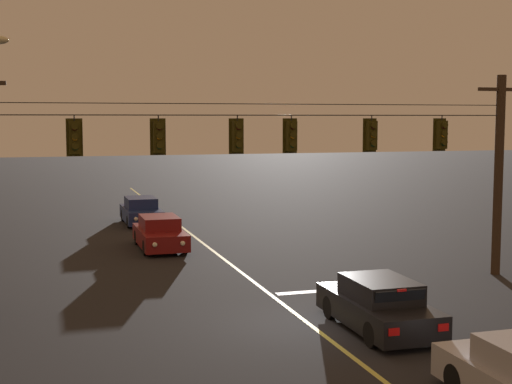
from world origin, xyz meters
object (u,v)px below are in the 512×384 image
Objects in this scene: traffic_light_centre at (238,136)px; car_oncoming_trailing at (141,211)px; traffic_light_leftmost at (75,137)px; car_oncoming_lead at (160,234)px; car_waiting_near_lane at (378,306)px; traffic_light_far_right at (442,135)px; traffic_light_right_inner at (291,136)px; traffic_light_rightmost at (372,135)px; traffic_light_left_inner at (159,137)px.

car_oncoming_trailing is at bearing 93.23° from traffic_light_centre.
traffic_light_leftmost is 0.28× the size of car_oncoming_lead.
car_waiting_near_lane is at bearing -75.12° from car_oncoming_lead.
traffic_light_far_right is 0.28× the size of car_waiting_near_lane.
traffic_light_centre is 1.00× the size of traffic_light_far_right.
traffic_light_leftmost is 0.28× the size of car_oncoming_trailing.
traffic_light_right_inner is 9.98m from car_oncoming_lead.
car_waiting_near_lane is at bearing -112.98° from traffic_light_rightmost.
car_waiting_near_lane is 0.98× the size of car_oncoming_trailing.
traffic_light_far_right is 18.56m from car_oncoming_trailing.
traffic_light_centre is 9.61m from car_oncoming_lead.
traffic_light_leftmost is 17.17m from car_oncoming_trailing.
traffic_light_right_inner is 1.00× the size of traffic_light_rightmost.
traffic_light_far_right is 0.28× the size of car_oncoming_lead.
traffic_light_left_inner is at bearing 134.46° from car_waiting_near_lane.
traffic_light_far_right reaches higher than car_oncoming_trailing.
traffic_light_right_inner is at bearing 0.00° from traffic_light_leftmost.
traffic_light_leftmost is 10.28m from car_oncoming_lead.
traffic_light_centre is 0.28× the size of car_oncoming_lead.
traffic_light_left_inner reaches higher than car_waiting_near_lane.
traffic_light_rightmost and traffic_light_far_right have the same top height.
traffic_light_centre is at bearing 180.00° from traffic_light_far_right.
traffic_light_left_inner and traffic_light_centre have the same top height.
traffic_light_centre is at bearing 0.00° from traffic_light_left_inner.
traffic_light_left_inner is at bearing 180.00° from traffic_light_far_right.
traffic_light_right_inner is at bearing 97.64° from car_waiting_near_lane.
car_oncoming_trailing is (-5.50, 16.12, -4.34)m from traffic_light_rightmost.
traffic_light_far_right is (12.17, 0.00, 0.00)m from traffic_light_leftmost.
traffic_light_far_right is at bearing 0.00° from traffic_light_leftmost.
car_oncoming_lead is 1.00× the size of car_oncoming_trailing.
traffic_light_centre is 1.00× the size of traffic_light_rightmost.
traffic_light_leftmost is 0.28× the size of car_waiting_near_lane.
traffic_light_left_inner is 4.26m from traffic_light_right_inner.
traffic_light_rightmost is 0.28× the size of car_oncoming_lead.
car_oncoming_lead is at bearing 123.98° from traffic_light_rightmost.
car_oncoming_lead is 7.62m from car_oncoming_trailing.
traffic_light_left_inner is 1.00× the size of traffic_light_centre.
car_oncoming_lead is at bearing 97.61° from traffic_light_centre.
traffic_light_left_inner is 7.07m from traffic_light_rightmost.
traffic_light_centre is at bearing -82.39° from car_oncoming_lead.
car_oncoming_trailing is (-8.12, 16.12, -4.34)m from traffic_light_far_right.
car_oncoming_lead is at bearing 108.96° from traffic_light_right_inner.
traffic_light_leftmost is at bearing -104.10° from car_oncoming_trailing.
traffic_light_left_inner is 8.28m from car_waiting_near_lane.
traffic_light_rightmost is 2.62m from traffic_light_far_right.
traffic_light_centre is 0.28× the size of car_waiting_near_lane.
traffic_light_leftmost is 12.17m from traffic_light_far_right.
car_waiting_near_lane is 14.01m from car_oncoming_lead.
traffic_light_rightmost reaches higher than car_waiting_near_lane.
traffic_light_leftmost is 1.00× the size of traffic_light_left_inner.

